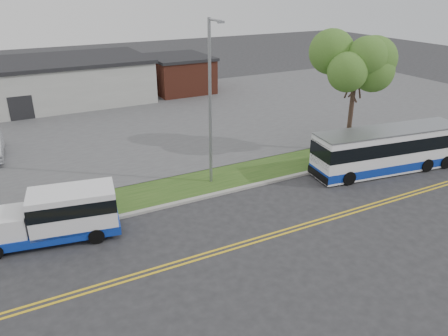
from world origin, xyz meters
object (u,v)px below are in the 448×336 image
streetlight_near (211,99)px  shuttle_bus (60,214)px  pedestrian (41,204)px  tree_east (357,65)px  transit_bus (387,150)px

streetlight_near → shuttle_bus: 10.10m
streetlight_near → pedestrian: 10.52m
tree_east → pedestrian: size_ratio=4.46×
transit_bus → pedestrian: (-20.49, 3.30, -0.38)m
shuttle_bus → transit_bus: (19.87, -1.24, 0.11)m
shuttle_bus → streetlight_near: bearing=23.9°
tree_east → shuttle_bus: 20.77m
tree_east → shuttle_bus: (-20.03, -2.51, -4.91)m
transit_bus → pedestrian: 20.76m
streetlight_near → tree_east: bearing=1.4°
tree_east → pedestrian: 21.29m
streetlight_near → pedestrian: streetlight_near is taller
tree_east → shuttle_bus: tree_east is taller
streetlight_near → pedestrian: bearing=-178.9°
pedestrian → streetlight_near: bearing=-178.7°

